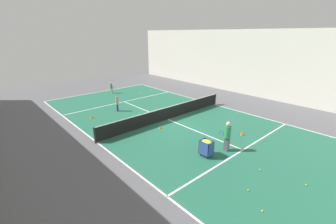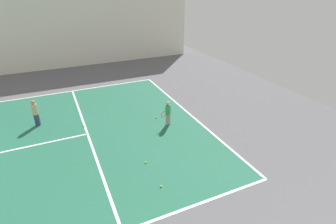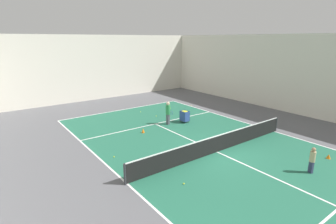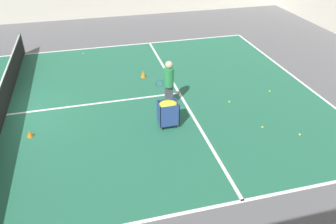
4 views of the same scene
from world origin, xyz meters
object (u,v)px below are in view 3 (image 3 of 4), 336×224
object	(u,v)px
coach_at_net	(168,111)
ball_cart	(185,114)
child_midcourt	(312,158)
training_cone_0	(143,131)
tennis_net	(218,143)
training_cone_1	(223,139)

from	to	relation	value
coach_at_net	ball_cart	size ratio (longest dim) A/B	1.89
child_midcourt	training_cone_0	world-z (taller)	child_midcourt
tennis_net	child_midcourt	world-z (taller)	child_midcourt
ball_cart	training_cone_0	world-z (taller)	ball_cart
ball_cart	training_cone_0	bearing A→B (deg)	-178.19
child_midcourt	training_cone_1	xyz separation A→B (m)	(-0.27, 5.19, -0.62)
ball_cart	training_cone_1	bearing A→B (deg)	-96.36
training_cone_0	training_cone_1	size ratio (longest dim) A/B	1.42
coach_at_net	training_cone_0	distance (m)	2.62
tennis_net	ball_cart	xyz separation A→B (m)	(2.03, 5.27, 0.11)
coach_at_net	training_cone_1	bearing A→B (deg)	9.38
ball_cart	training_cone_1	size ratio (longest dim) A/B	4.16
coach_at_net	child_midcourt	bearing A→B (deg)	5.82
coach_at_net	training_cone_1	size ratio (longest dim) A/B	7.84
tennis_net	coach_at_net	distance (m)	5.69
tennis_net	training_cone_1	xyz separation A→B (m)	(1.55, 0.94, -0.41)
coach_at_net	child_midcourt	size ratio (longest dim) A/B	1.33
tennis_net	training_cone_0	xyz separation A→B (m)	(-1.71, 5.15, -0.36)
tennis_net	child_midcourt	bearing A→B (deg)	-66.83
tennis_net	coach_at_net	world-z (taller)	coach_at_net
coach_at_net	child_midcourt	distance (m)	9.94
coach_at_net	training_cone_0	xyz separation A→B (m)	(-2.44, -0.48, -0.82)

